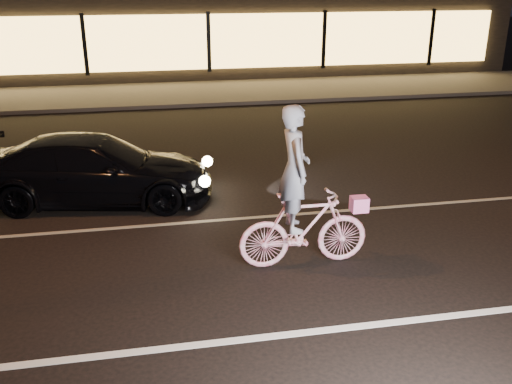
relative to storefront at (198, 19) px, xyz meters
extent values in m
plane|color=black|center=(0.00, -18.97, -2.15)|extent=(90.00, 90.00, 0.00)
cube|color=silver|center=(0.00, -20.47, -2.14)|extent=(60.00, 0.12, 0.01)
cube|color=gray|center=(0.00, -16.97, -2.14)|extent=(60.00, 0.10, 0.01)
cube|color=#383533|center=(0.00, -5.97, -2.09)|extent=(30.00, 4.00, 0.12)
cube|color=black|center=(0.00, 0.03, -0.15)|extent=(25.00, 8.00, 4.00)
cube|color=#FFC059|center=(0.00, -4.07, -0.55)|extent=(23.00, 0.15, 2.00)
cube|color=black|center=(-4.50, -4.15, -0.55)|extent=(0.15, 0.08, 2.20)
cube|color=black|center=(0.00, -4.15, -0.55)|extent=(0.15, 0.08, 2.20)
cube|color=black|center=(4.50, -4.15, -0.55)|extent=(0.15, 0.08, 2.20)
cube|color=black|center=(9.00, -4.15, -0.55)|extent=(0.15, 0.08, 2.20)
imported|color=#D62D5C|center=(-0.27, -18.78, -1.57)|extent=(1.92, 0.54, 1.15)
imported|color=silver|center=(-0.44, -18.78, -0.64)|extent=(0.43, 0.66, 1.81)
cube|color=#FF54A4|center=(0.55, -18.78, -1.25)|extent=(0.24, 0.20, 0.22)
imported|color=black|center=(-3.42, -15.62, -1.52)|extent=(4.52, 2.37, 1.25)
sphere|color=#FFF2BF|center=(-1.31, -15.36, -1.57)|extent=(0.21, 0.21, 0.21)
sphere|color=#FFF2BF|center=(-1.48, -16.50, -1.57)|extent=(0.21, 0.21, 0.21)
camera|label=1|loc=(-2.37, -26.04, 1.91)|focal=40.00mm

